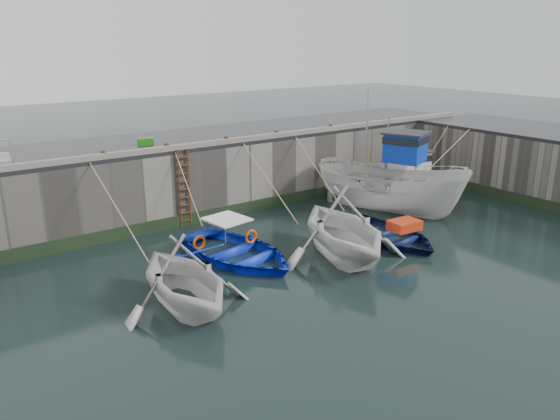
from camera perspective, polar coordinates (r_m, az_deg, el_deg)
ground at (r=16.47m, az=12.76°, el=-9.50°), size 120.00×120.00×0.00m
quay_back at (r=25.39m, az=-8.51°, el=3.94°), size 30.00×5.00×3.00m
road_back at (r=25.07m, az=-8.67°, el=7.46°), size 30.00×5.00×0.16m
kerb_back at (r=23.01m, az=-5.96°, el=7.13°), size 30.00×0.30×0.20m
algae_back at (r=23.57m, az=-5.49°, el=-0.15°), size 30.00×0.08×0.50m
algae_right at (r=27.11m, az=25.82°, el=0.49°), size 0.08×15.00×0.50m
ladder at (r=22.26m, az=-9.97°, el=2.20°), size 0.51×0.08×3.20m
boat_near_white at (r=16.17m, az=-9.89°, el=-9.86°), size 4.13×4.73×2.41m
boat_near_white_rope at (r=19.94m, az=-15.63°, el=-4.85°), size 0.04×4.71×3.10m
boat_near_blue at (r=19.22m, az=-4.54°, el=-5.08°), size 4.35×5.57×1.06m
boat_near_blue_rope at (r=21.99m, az=-9.16°, el=-2.30°), size 0.04×3.14×3.10m
boat_near_blacktrim at (r=19.44m, az=6.47°, el=-4.87°), size 6.01×6.48×2.81m
boat_near_blacktrim_rope at (r=22.65m, az=-1.00°, el=-1.48°), size 0.04×4.60×3.10m
boat_near_navy at (r=21.33m, az=11.22°, el=-3.04°), size 3.56×4.78×0.95m
boat_near_navy_rope at (r=24.25m, az=3.87°, el=-0.23°), size 0.04×4.39×3.10m
boat_far_white at (r=24.46m, az=11.45°, el=2.37°), size 5.03×7.43×5.68m
boat_far_orange at (r=27.09m, az=12.42°, el=2.37°), size 6.52×8.16×4.51m
fish_crate at (r=23.30m, az=-13.87°, el=6.96°), size 0.70×0.55×0.29m
bollard_a at (r=21.10m, az=-17.96°, el=5.54°), size 0.18×0.18×0.28m
bollard_b at (r=21.97m, az=-11.76°, el=6.47°), size 0.18×0.18×0.28m
bollard_c at (r=23.19m, az=-5.65°, el=7.32°), size 0.18×0.18×0.28m
bollard_d at (r=24.58m, az=-0.38°, el=7.98°), size 0.18×0.18×0.28m
bollard_e at (r=26.55m, az=5.31°, el=8.61°), size 0.18×0.18×0.28m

